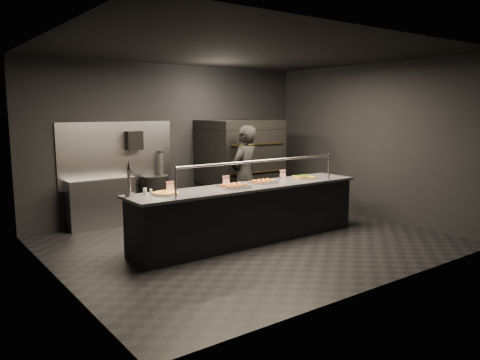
{
  "coord_description": "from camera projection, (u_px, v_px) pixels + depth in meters",
  "views": [
    {
      "loc": [
        -4.51,
        -5.84,
        2.11
      ],
      "look_at": [
        -0.04,
        0.2,
        0.99
      ],
      "focal_mm": 35.0,
      "sensor_mm": 36.0,
      "label": 1
    }
  ],
  "objects": [
    {
      "name": "condiment_jar",
      "position": [
        147.0,
        191.0,
        6.68
      ],
      "size": [
        0.14,
        0.06,
        0.09
      ],
      "color": "silver",
      "rests_on": "service_counter"
    },
    {
      "name": "service_counter",
      "position": [
        250.0,
        213.0,
        7.54
      ],
      "size": [
        4.1,
        0.78,
        1.37
      ],
      "color": "black",
      "rests_on": "ground"
    },
    {
      "name": "square_pizza",
      "position": [
        304.0,
        177.0,
        8.26
      ],
      "size": [
        0.43,
        0.43,
        0.05
      ],
      "color": "silver",
      "rests_on": "service_counter"
    },
    {
      "name": "fire_extinguisher",
      "position": [
        161.0,
        164.0,
        9.16
      ],
      "size": [
        0.14,
        0.14,
        0.51
      ],
      "color": "#B2B2B7",
      "rests_on": "room"
    },
    {
      "name": "tent_cards",
      "position": [
        230.0,
        180.0,
        7.57
      ],
      "size": [
        2.35,
        0.04,
        0.15
      ],
      "color": "white",
      "rests_on": "service_counter"
    },
    {
      "name": "worker",
      "position": [
        245.0,
        175.0,
        8.67
      ],
      "size": [
        0.78,
        0.63,
        1.84
      ],
      "primitive_type": "imported",
      "rotation": [
        0.0,
        0.0,
        3.47
      ],
      "color": "black",
      "rests_on": "ground"
    },
    {
      "name": "room",
      "position": [
        247.0,
        149.0,
        7.41
      ],
      "size": [
        6.04,
        6.0,
        3.0
      ],
      "color": "black",
      "rests_on": "ground"
    },
    {
      "name": "trash_bin",
      "position": [
        155.0,
        198.0,
        8.96
      ],
      "size": [
        0.53,
        0.53,
        0.88
      ],
      "primitive_type": "cylinder",
      "color": "black",
      "rests_on": "ground"
    },
    {
      "name": "round_pizza",
      "position": [
        166.0,
        193.0,
        6.69
      ],
      "size": [
        0.44,
        0.44,
        0.03
      ],
      "color": "silver",
      "rests_on": "service_counter"
    },
    {
      "name": "towel_dispenser",
      "position": [
        134.0,
        140.0,
        8.75
      ],
      "size": [
        0.3,
        0.2,
        0.35
      ],
      "primitive_type": "cube",
      "color": "black",
      "rests_on": "room"
    },
    {
      "name": "pizza_oven",
      "position": [
        240.0,
        166.0,
        9.68
      ],
      "size": [
        1.5,
        1.23,
        1.91
      ],
      "color": "black",
      "rests_on": "ground"
    },
    {
      "name": "prep_shelf",
      "position": [
        101.0,
        203.0,
        8.45
      ],
      "size": [
        1.2,
        0.35,
        0.9
      ],
      "primitive_type": "cube",
      "color": "#99999E",
      "rests_on": "ground"
    },
    {
      "name": "slider_tray_a",
      "position": [
        234.0,
        186.0,
        7.24
      ],
      "size": [
        0.53,
        0.46,
        0.07
      ],
      "color": "silver",
      "rests_on": "service_counter"
    },
    {
      "name": "slider_tray_b",
      "position": [
        264.0,
        182.0,
        7.69
      ],
      "size": [
        0.49,
        0.43,
        0.07
      ],
      "color": "silver",
      "rests_on": "service_counter"
    },
    {
      "name": "beer_tap",
      "position": [
        129.0,
        186.0,
        6.46
      ],
      "size": [
        0.13,
        0.19,
        0.51
      ],
      "color": "silver",
      "rests_on": "service_counter"
    }
  ]
}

